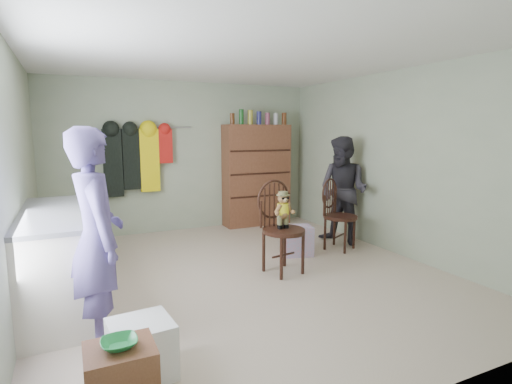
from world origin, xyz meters
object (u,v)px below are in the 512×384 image
counter (58,259)px  chair_far (337,211)px  chair_front (281,220)px  dresser (257,175)px

counter → chair_far: size_ratio=1.83×
chair_front → chair_far: 1.30m
chair_front → chair_far: chair_front is taller
counter → chair_far: 3.61m
counter → dresser: bearing=35.7°
counter → chair_far: chair_far is taller
counter → chair_front: bearing=-1.9°
chair_front → chair_far: bearing=12.8°
chair_front → dresser: (0.80, 2.38, 0.27)m
chair_front → dresser: 2.52m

